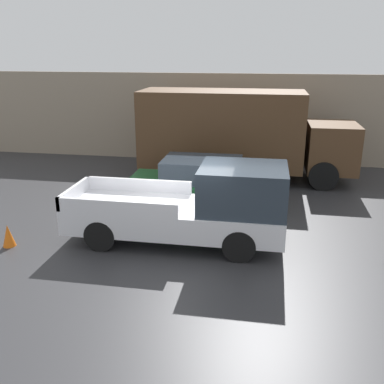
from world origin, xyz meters
TOP-DOWN VIEW (x-y plane):
  - ground_plane at (0.00, 0.00)m, footprint 60.00×60.00m
  - building_wall at (0.00, 9.24)m, footprint 28.00×0.15m
  - pickup_truck at (0.35, 0.22)m, footprint 5.74×2.02m
  - car at (-0.01, 2.99)m, footprint 4.54×1.97m
  - delivery_truck at (0.93, 6.53)m, footprint 8.32×2.37m
  - traffic_cone at (-4.51, -0.85)m, footprint 0.33×0.33m

SIDE VIEW (x-z plane):
  - ground_plane at x=0.00m, z-range 0.00..0.00m
  - traffic_cone at x=-4.51m, z-range 0.00..0.60m
  - car at x=-0.01m, z-range 0.01..1.63m
  - pickup_truck at x=0.35m, z-range -0.07..2.10m
  - delivery_truck at x=0.93m, z-range 0.14..3.59m
  - building_wall at x=0.00m, z-range 0.00..3.96m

